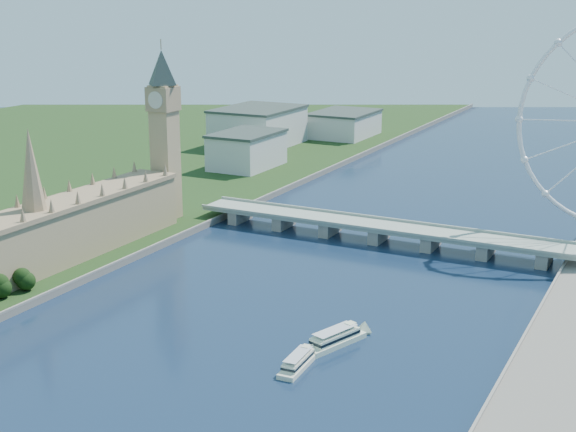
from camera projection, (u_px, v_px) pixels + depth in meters
The scene contains 6 objects.
parliament_range at pixel (37, 239), 389.19m from camera, with size 24.00×200.00×70.00m.
big_ben at pixel (164, 113), 469.30m from camera, with size 20.02×20.02×110.00m.
westminster_bridge at pixel (379, 230), 447.74m from camera, with size 220.00×22.00×9.50m.
city_skyline at pixel (539, 144), 651.19m from camera, with size 505.00×280.00×32.00m.
tour_boat_near at pixel (335, 345), 314.78m from camera, with size 8.18×31.88×7.07m, color silver, non-canonical shape.
tour_boat_far at pixel (298, 368), 295.55m from camera, with size 6.86×26.98×5.93m, color beige, non-canonical shape.
Camera 1 is at (150.32, -106.05, 131.80)m, focal length 50.00 mm.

